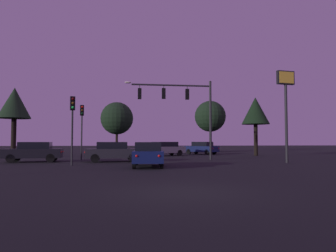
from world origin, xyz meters
TOP-DOWN VIEW (x-y plane):
  - ground_plane at (0.00, 24.50)m, footprint 168.00×168.00m
  - traffic_signal_mast_arm at (2.93, 16.54)m, footprint 7.42×0.43m
  - traffic_light_corner_left at (-5.27, 11.38)m, footprint 0.36×0.38m
  - traffic_light_corner_right at (-5.60, 17.95)m, footprint 0.36×0.38m
  - car_nearside_lane at (-0.42, 9.73)m, footprint 2.07×4.26m
  - car_crossing_left at (-8.78, 15.40)m, footprint 4.35×2.13m
  - car_crossing_right at (-2.77, 14.96)m, footprint 4.34×1.98m
  - car_far_lane at (2.25, 24.57)m, footprint 4.91×3.52m
  - car_parked_lot at (7.22, 27.86)m, footprint 3.99×4.17m
  - store_sign_illuminated at (9.82, 12.02)m, footprint 1.42×0.49m
  - tree_behind_sign at (-3.08, 30.44)m, footprint 4.09×4.09m
  - tree_left_far at (12.25, 23.42)m, footprint 3.03×3.03m
  - tree_center_horizon at (11.32, 39.20)m, footprint 4.94×4.94m
  - tree_right_cluster at (-12.61, 22.27)m, footprint 3.08×3.08m

SIDE VIEW (x-z plane):
  - ground_plane at x=0.00m, z-range 0.00..0.00m
  - car_parked_lot at x=7.22m, z-range 0.03..1.55m
  - car_nearside_lane at x=-0.42m, z-range 0.03..1.55m
  - car_crossing_left at x=-8.78m, z-range 0.03..1.55m
  - car_crossing_right at x=-2.77m, z-range 0.03..1.55m
  - car_far_lane at x=2.25m, z-range 0.04..1.56m
  - traffic_light_corner_left at x=-5.27m, z-range 0.93..5.43m
  - traffic_light_corner_right at x=-5.60m, z-range 0.96..5.64m
  - tree_behind_sign at x=-3.08m, z-range 1.21..7.74m
  - traffic_signal_mast_arm at x=2.93m, z-range 1.50..8.25m
  - tree_left_far at x=12.25m, z-range 1.66..8.10m
  - store_sign_illuminated at x=9.82m, z-range 1.58..8.33m
  - tree_right_cluster at x=-12.61m, z-range 1.80..8.59m
  - tree_center_horizon at x=11.32m, z-range 1.54..9.58m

